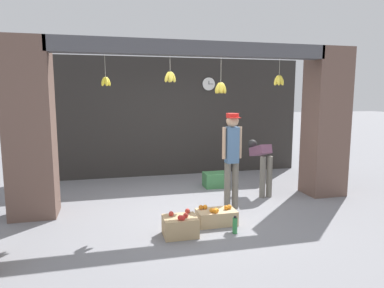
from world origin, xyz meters
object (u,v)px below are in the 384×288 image
at_px(shopkeeper, 232,153).
at_px(worker_stooping, 261,160).
at_px(wall_clock, 209,84).
at_px(water_bottle, 235,225).
at_px(produce_box_green, 216,180).
at_px(fruit_crate_apples, 180,226).
at_px(fruit_crate_oranges, 216,217).

relative_size(shopkeeper, worker_stooping, 1.59).
xyz_separation_m(worker_stooping, wall_clock, (-0.48, 2.02, 1.52)).
bearing_deg(wall_clock, worker_stooping, -76.70).
relative_size(worker_stooping, water_bottle, 4.12).
distance_m(shopkeeper, wall_clock, 3.01).
bearing_deg(produce_box_green, worker_stooping, -45.79).
xyz_separation_m(worker_stooping, fruit_crate_apples, (-1.95, -1.60, -0.54)).
bearing_deg(fruit_crate_apples, produce_box_green, 61.58).
height_order(worker_stooping, wall_clock, wall_clock).
height_order(shopkeeper, water_bottle, shopkeeper).
relative_size(shopkeeper, wall_clock, 4.97).
xyz_separation_m(fruit_crate_oranges, fruit_crate_apples, (-0.61, -0.29, 0.02)).
xyz_separation_m(fruit_crate_oranges, water_bottle, (0.15, -0.39, -0.00)).
height_order(fruit_crate_oranges, wall_clock, wall_clock).
bearing_deg(wall_clock, shopkeeper, -98.27).
xyz_separation_m(worker_stooping, produce_box_green, (-0.70, 0.72, -0.53)).
height_order(worker_stooping, produce_box_green, worker_stooping).
distance_m(shopkeeper, produce_box_green, 1.64).
bearing_deg(worker_stooping, fruit_crate_oranges, -136.68).
relative_size(produce_box_green, wall_clock, 1.52).
bearing_deg(wall_clock, fruit_crate_oranges, -104.46).
height_order(fruit_crate_oranges, water_bottle, fruit_crate_oranges).
xyz_separation_m(produce_box_green, wall_clock, (0.22, 1.30, 2.05)).
bearing_deg(worker_stooping, produce_box_green, 133.00).
bearing_deg(water_bottle, fruit_crate_oranges, 110.80).
bearing_deg(fruit_crate_apples, shopkeeper, 39.94).
relative_size(worker_stooping, produce_box_green, 2.06).
bearing_deg(produce_box_green, fruit_crate_oranges, -107.47).
height_order(fruit_crate_oranges, produce_box_green, produce_box_green).
bearing_deg(fruit_crate_oranges, water_bottle, -69.20).
xyz_separation_m(water_bottle, wall_clock, (0.71, 3.73, 2.08)).
bearing_deg(shopkeeper, worker_stooping, -142.13).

